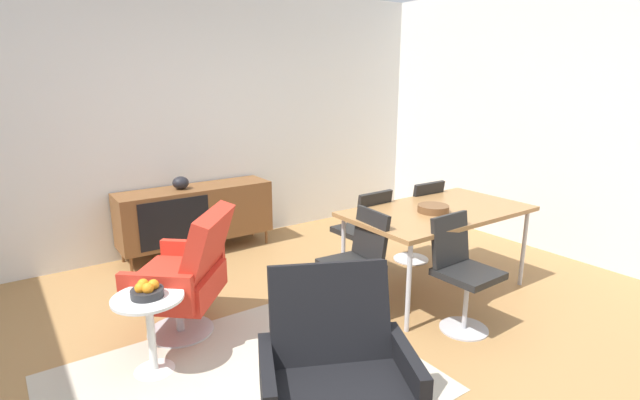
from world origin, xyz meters
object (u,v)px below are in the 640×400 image
lounge_chair_red (185,274)px  armchair_black_shell (335,371)px  dining_chair_near_window (357,261)px  fruit_bowl (147,290)px  vase_cobalt (181,183)px  wooden_bowl_on_table (433,209)px  dining_chair_front_left (461,269)px  side_table_round (150,325)px  dining_chair_back_right (417,218)px  dining_chair_back_left (364,230)px  sideboard (196,213)px  dining_table (438,214)px

lounge_chair_red → armchair_black_shell: 1.57m
dining_chair_near_window → fruit_bowl: bearing=172.8°
vase_cobalt → dining_chair_near_window: (0.63, -2.10, -0.32)m
wooden_bowl_on_table → armchair_black_shell: armchair_black_shell is taller
dining_chair_front_left → lounge_chair_red: (-1.70, 1.08, -0.00)m
side_table_round → fruit_bowl: fruit_bowl is taller
vase_cobalt → fruit_bowl: bearing=-115.1°
lounge_chair_red → armchair_black_shell: (0.18, -1.56, 0.00)m
dining_chair_front_left → dining_chair_near_window: same height
dining_chair_back_right → dining_chair_near_window: size_ratio=1.00×
wooden_bowl_on_table → dining_chair_back_left: dining_chair_back_left is taller
sideboard → lounge_chair_red: (-0.68, -1.57, 0.03)m
sideboard → fruit_bowl: 2.17m
sideboard → dining_table: (1.38, -2.09, 0.26)m
wooden_bowl_on_table → armchair_black_shell: 2.06m
wooden_bowl_on_table → dining_table: bearing=18.7°
vase_cobalt → dining_chair_back_right: (1.87, -1.54, -0.32)m
dining_table → vase_cobalt: bearing=125.9°
sideboard → dining_chair_front_left: 2.85m
vase_cobalt → side_table_round: size_ratio=0.32×
wooden_bowl_on_table → dining_chair_back_left: 0.71m
vase_cobalt → dining_chair_near_window: size_ratio=0.19×
dining_chair_front_left → lounge_chair_red: size_ratio=0.90×
sideboard → dining_table: dining_table is taller
dining_chair_back_right → armchair_black_shell: size_ratio=0.90×
dining_chair_back_left → dining_chair_near_window: size_ratio=1.00×
dining_table → dining_chair_back_left: 0.70m
dining_chair_back_left → dining_chair_near_window: 0.78m
dining_chair_back_right → fruit_bowl: (-2.76, -0.37, 0.09)m
fruit_bowl → wooden_bowl_on_table: bearing=-5.5°
vase_cobalt → lounge_chair_red: lounge_chair_red is taller
dining_chair_back_left → dining_table: bearing=-58.1°
dining_chair_back_left → lounge_chair_red: (-1.71, -0.04, -0.00)m
dining_table → dining_chair_near_window: (-0.89, -0.00, -0.23)m
dining_chair_back_left → wooden_bowl_on_table: bearing=-67.4°
dining_table → dining_chair_back_right: dining_chair_back_right is taller
dining_chair_front_left → armchair_black_shell: size_ratio=0.90×
dining_chair_back_right → lounge_chair_red: bearing=-179.1°
wooden_bowl_on_table → lounge_chair_red: size_ratio=0.27×
vase_cobalt → dining_chair_front_left: 2.92m
dining_chair_front_left → dining_chair_near_window: bearing=134.1°
dining_table → fruit_bowl: (-2.41, 0.19, -0.13)m
vase_cobalt → side_table_round: (-0.89, -1.91, -0.46)m
dining_chair_back_right → dining_chair_near_window: same height
dining_chair_back_right → dining_chair_near_window: (-1.24, -0.56, 0.00)m
wooden_bowl_on_table → side_table_round: (-2.31, 0.22, -0.45)m
wooden_bowl_on_table → dining_chair_back_left: bearing=112.6°
dining_chair_back_right → side_table_round: size_ratio=1.65×
dining_table → fruit_bowl: size_ratio=8.00×
dining_chair_back_left → side_table_round: size_ratio=1.65×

